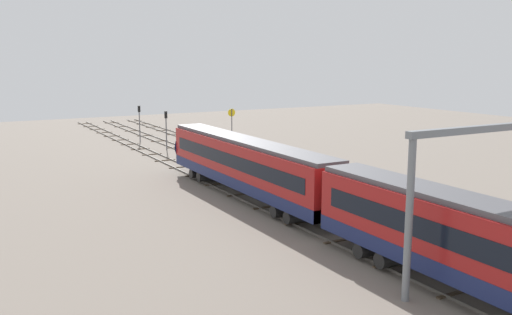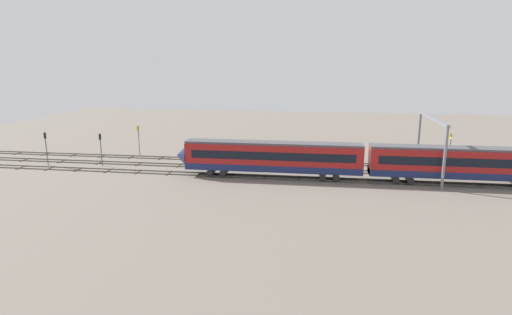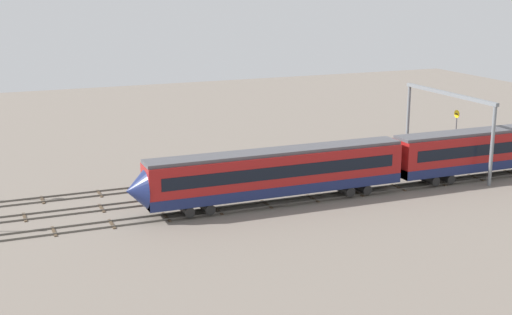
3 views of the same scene
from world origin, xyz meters
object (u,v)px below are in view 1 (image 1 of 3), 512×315
Objects in this scene: speed_sign_near_foreground at (232,122)px; train at (496,256)px; overhead_gantry at (512,165)px; signal_light_trackside_approach at (139,118)px; relay_cabinet at (389,182)px; signal_light_trackside_departure at (166,125)px.

train is at bearing 167.46° from speed_sign_near_foreground.
overhead_gantry reaches higher than train.
relay_cabinet is at bearing -165.26° from signal_light_trackside_approach.
train is 5.10× the size of overhead_gantry.
speed_sign_near_foreground is at bearing -141.60° from signal_light_trackside_approach.
overhead_gantry is 19.81m from relay_cabinet.
signal_light_trackside_departure is at bearing -3.11° from train.
overhead_gantry is (2.75, -4.39, 3.32)m from train.
signal_light_trackside_approach is at bearing 5.53° from signal_light_trackside_departure.
speed_sign_near_foreground reaches higher than signal_light_trackside_approach.
signal_light_trackside_departure is (50.68, -2.75, 0.56)m from train.
train is 23.67m from relay_cabinet.
overhead_gantry is 48.03m from signal_light_trackside_departure.
overhead_gantry is 2.98× the size of signal_light_trackside_departure.
speed_sign_near_foreground is at bearing 3.03° from relay_cabinet.
signal_light_trackside_approach is 8.49m from signal_light_trackside_departure.
relay_cabinet is (-38.91, -10.24, -2.48)m from signal_light_trackside_approach.
signal_light_trackside_departure is at bearing 1.96° from overhead_gantry.
speed_sign_near_foreground reaches higher than relay_cabinet.
relay_cabinet is at bearing -31.04° from train.
speed_sign_near_foreground is 14.10m from signal_light_trackside_approach.
signal_light_trackside_departure is at bearing 71.89° from speed_sign_near_foreground.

